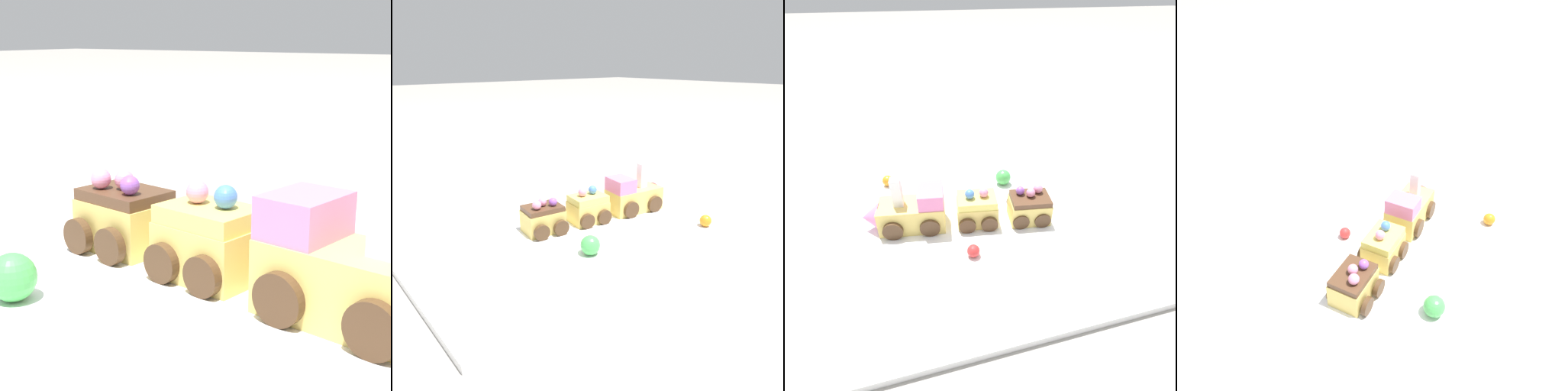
{
  "view_description": "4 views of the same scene",
  "coord_description": "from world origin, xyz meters",
  "views": [
    {
      "loc": [
        0.19,
        -0.38,
        0.18
      ],
      "look_at": [
        -0.05,
        -0.02,
        0.07
      ],
      "focal_mm": 60.0,
      "sensor_mm": 36.0,
      "label": 1
    },
    {
      "loc": [
        -0.47,
        -0.53,
        0.3
      ],
      "look_at": [
        0.01,
        0.04,
        0.04
      ],
      "focal_mm": 35.0,
      "sensor_mm": 36.0,
      "label": 2
    },
    {
      "loc": [
        0.06,
        0.39,
        0.36
      ],
      "look_at": [
        -0.05,
        -0.03,
        0.06
      ],
      "focal_mm": 28.0,
      "sensor_mm": 36.0,
      "label": 3
    },
    {
      "loc": [
        -0.48,
        -0.15,
        0.48
      ],
      "look_at": [
        0.04,
        0.03,
        0.08
      ],
      "focal_mm": 35.0,
      "sensor_mm": 36.0,
      "label": 4
    }
  ],
  "objects": [
    {
      "name": "cake_car_lemon",
      "position": [
        -0.04,
        -0.02,
        0.04
      ],
      "size": [
        0.08,
        0.07,
        0.07
      ],
      "rotation": [
        0.0,
        0.0,
        -0.15
      ],
      "color": "#EACC66",
      "rests_on": "display_board"
    },
    {
      "name": "cake_car_chocolate",
      "position": [
        -0.13,
        -0.0,
        0.04
      ],
      "size": [
        0.08,
        0.07,
        0.06
      ],
      "rotation": [
        0.0,
        0.0,
        -0.15
      ],
      "color": "#EACC66",
      "rests_on": "display_board"
    },
    {
      "name": "cake_train_locomotive",
      "position": [
        0.08,
        -0.03,
        0.04
      ],
      "size": [
        0.14,
        0.08,
        0.1
      ],
      "rotation": [
        0.0,
        0.0,
        -0.15
      ],
      "color": "#EACC66",
      "rests_on": "display_board"
    },
    {
      "name": "gumball_red",
      "position": [
        -0.01,
        0.06,
        0.02
      ],
      "size": [
        0.02,
        0.02,
        0.02
      ],
      "primitive_type": "sphere",
      "color": "red",
      "rests_on": "display_board"
    },
    {
      "name": "ground_plane",
      "position": [
        0.0,
        0.0,
        0.0
      ],
      "size": [
        10.0,
        10.0,
        0.0
      ],
      "primitive_type": "plane",
      "color": "gray"
    },
    {
      "name": "display_board",
      "position": [
        0.0,
        0.0,
        0.01
      ],
      "size": [
        0.75,
        0.43,
        0.01
      ],
      "primitive_type": "cube",
      "color": "white",
      "rests_on": "ground_plane"
    },
    {
      "name": "gumball_green",
      "position": [
        -0.12,
        -0.12,
        0.03
      ],
      "size": [
        0.03,
        0.03,
        0.03
      ],
      "primitive_type": "sphere",
      "color": "#4CBC56",
      "rests_on": "display_board"
    }
  ]
}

